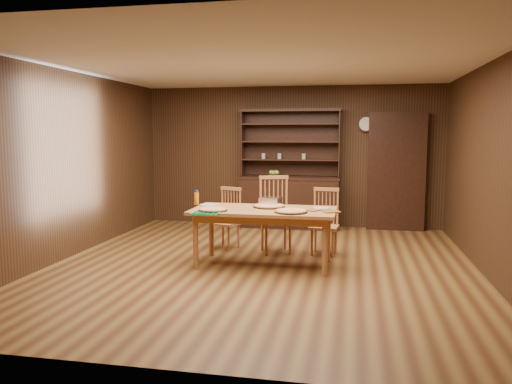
% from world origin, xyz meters
% --- Properties ---
extents(floor, '(6.00, 6.00, 0.00)m').
position_xyz_m(floor, '(0.00, 0.00, 0.00)').
color(floor, brown).
rests_on(floor, ground).
extents(room_shell, '(6.00, 6.00, 6.00)m').
position_xyz_m(room_shell, '(0.00, 0.00, 1.58)').
color(room_shell, silver).
rests_on(room_shell, floor).
extents(china_hutch, '(1.84, 0.52, 2.17)m').
position_xyz_m(china_hutch, '(-0.00, 2.75, 0.60)').
color(china_hutch, black).
rests_on(china_hutch, floor).
extents(doorway, '(1.00, 0.18, 2.10)m').
position_xyz_m(doorway, '(1.90, 2.90, 1.05)').
color(doorway, black).
rests_on(doorway, floor).
extents(wall_clock, '(0.30, 0.05, 0.30)m').
position_xyz_m(wall_clock, '(1.35, 2.96, 1.90)').
color(wall_clock, black).
rests_on(wall_clock, room_shell).
extents(dining_table, '(1.86, 0.93, 0.75)m').
position_xyz_m(dining_table, '(0.01, 0.03, 0.67)').
color(dining_table, '#B0763D').
rests_on(dining_table, floor).
extents(chair_left, '(0.48, 0.46, 0.92)m').
position_xyz_m(chair_left, '(-0.70, 0.92, 0.49)').
color(chair_left, '#B6743E').
rests_on(chair_left, floor).
extents(chair_center, '(0.58, 0.57, 1.11)m').
position_xyz_m(chair_center, '(0.03, 0.84, 0.59)').
color(chair_center, '#B6743E').
rests_on(chair_center, floor).
extents(chair_right, '(0.43, 0.41, 0.95)m').
position_xyz_m(chair_right, '(0.76, 0.85, 0.50)').
color(chair_right, '#B6743E').
rests_on(chair_right, floor).
extents(pizza_left, '(0.37, 0.37, 0.04)m').
position_xyz_m(pizza_left, '(-0.60, -0.24, 0.77)').
color(pizza_left, black).
rests_on(pizza_left, dining_table).
extents(pizza_right, '(0.42, 0.42, 0.04)m').
position_xyz_m(pizza_right, '(0.40, -0.19, 0.77)').
color(pizza_right, black).
rests_on(pizza_right, dining_table).
extents(pizza_center, '(0.43, 0.43, 0.04)m').
position_xyz_m(pizza_center, '(0.05, 0.20, 0.77)').
color(pizza_center, black).
rests_on(pizza_center, dining_table).
extents(cooling_rack, '(0.39, 0.39, 0.01)m').
position_xyz_m(cooling_rack, '(-0.63, -0.43, 0.76)').
color(cooling_rack, '#0B9B55').
rests_on(cooling_rack, dining_table).
extents(plate_left, '(0.28, 0.28, 0.02)m').
position_xyz_m(plate_left, '(-0.77, 0.19, 0.76)').
color(plate_left, silver).
rests_on(plate_left, dining_table).
extents(plate_right, '(0.24, 0.24, 0.02)m').
position_xyz_m(plate_right, '(0.75, 0.20, 0.76)').
color(plate_right, silver).
rests_on(plate_right, dining_table).
extents(foil_dish, '(0.31, 0.25, 0.11)m').
position_xyz_m(foil_dish, '(0.04, 0.40, 0.80)').
color(foil_dish, silver).
rests_on(foil_dish, dining_table).
extents(juice_bottle, '(0.07, 0.07, 0.20)m').
position_xyz_m(juice_bottle, '(-0.98, 0.26, 0.84)').
color(juice_bottle, orange).
rests_on(juice_bottle, dining_table).
extents(pot_holder_a, '(0.26, 0.26, 0.01)m').
position_xyz_m(pot_holder_a, '(0.89, -0.06, 0.76)').
color(pot_holder_a, red).
rests_on(pot_holder_a, dining_table).
extents(pot_holder_b, '(0.24, 0.24, 0.01)m').
position_xyz_m(pot_holder_b, '(0.65, 0.02, 0.76)').
color(pot_holder_b, red).
rests_on(pot_holder_b, dining_table).
extents(fruit_bowl, '(0.29, 0.29, 0.12)m').
position_xyz_m(fruit_bowl, '(-0.28, 2.69, 0.98)').
color(fruit_bowl, black).
rests_on(fruit_bowl, china_hutch).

